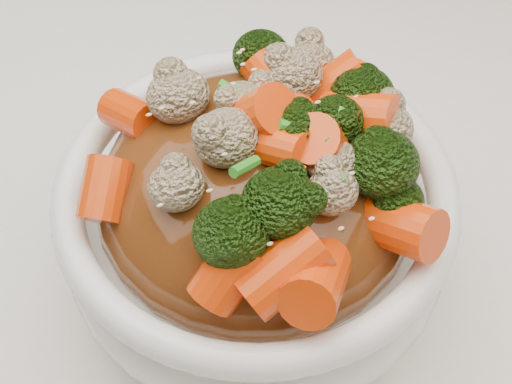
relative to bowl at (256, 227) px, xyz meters
name	(u,v)px	position (x,y,z in m)	size (l,w,h in m)	color
tablecloth	(320,261)	(0.04, 0.00, -0.06)	(1.20, 0.80, 0.04)	white
bowl	(256,227)	(0.00, 0.00, 0.00)	(0.21, 0.21, 0.08)	white
sauce_base	(256,195)	(0.00, 0.00, 0.03)	(0.16, 0.16, 0.09)	#5C2C0F
carrots	(256,115)	(0.00, 0.00, 0.09)	(0.16, 0.16, 0.05)	#F64408
broccoli	(256,116)	(0.00, 0.00, 0.09)	(0.16, 0.16, 0.04)	black
cauliflower	(256,119)	(0.00, 0.00, 0.08)	(0.16, 0.16, 0.03)	#C7B088
scallions	(256,114)	(0.00, 0.00, 0.09)	(0.12, 0.12, 0.02)	#2F9021
sesame_seeds	(256,114)	(0.00, 0.00, 0.09)	(0.15, 0.15, 0.01)	beige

